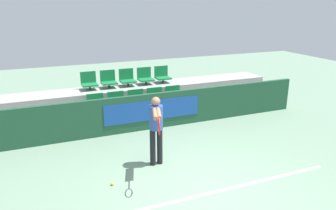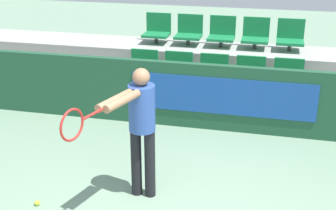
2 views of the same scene
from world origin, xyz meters
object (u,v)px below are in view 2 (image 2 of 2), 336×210
object	(u,v)px
stadium_chair_4	(288,79)
tennis_ball	(37,203)
stadium_chair_0	(143,68)
stadium_chair_3	(250,76)
stadium_chair_9	(290,37)
stadium_chair_2	(213,73)
stadium_chair_8	(255,35)
stadium_chair_7	(222,33)
stadium_chair_5	(157,30)
stadium_chair_1	(177,71)
stadium_chair_6	(189,32)
tennis_player	(139,122)

from	to	relation	value
stadium_chair_4	tennis_ball	world-z (taller)	stadium_chair_4
stadium_chair_0	stadium_chair_3	bearing A→B (deg)	0.00
stadium_chair_9	stadium_chair_0	bearing A→B (deg)	-157.72
stadium_chair_2	stadium_chair_8	size ratio (longest dim) A/B	1.00
tennis_ball	stadium_chair_4	bearing A→B (deg)	50.02
stadium_chair_2	stadium_chair_4	distance (m)	1.26
stadium_chair_7	stadium_chair_5	bearing A→B (deg)	180.00
stadium_chair_1	stadium_chair_3	bearing A→B (deg)	0.00
stadium_chair_2	stadium_chair_5	bearing A→B (deg)	140.66
stadium_chair_6	stadium_chair_9	world-z (taller)	same
stadium_chair_2	stadium_chair_6	distance (m)	1.29
stadium_chair_3	stadium_chair_8	bearing A→B (deg)	90.00
stadium_chair_3	stadium_chair_8	distance (m)	1.13
stadium_chair_7	stadium_chair_8	xyz separation A→B (m)	(0.63, 0.00, 0.00)
stadium_chair_1	stadium_chair_9	bearing A→B (deg)	28.65
stadium_chair_6	stadium_chair_4	bearing A→B (deg)	-28.65
tennis_player	tennis_ball	xyz separation A→B (m)	(-1.15, -0.46, -0.97)
stadium_chair_3	stadium_chair_7	bearing A→B (deg)	121.38
stadium_chair_2	tennis_ball	world-z (taller)	stadium_chair_2
stadium_chair_0	stadium_chair_9	xyz separation A→B (m)	(2.51, 1.03, 0.47)
stadium_chair_8	tennis_player	distance (m)	4.12
stadium_chair_2	stadium_chair_8	world-z (taller)	stadium_chair_8
tennis_player	stadium_chair_8	bearing A→B (deg)	92.09
stadium_chair_0	stadium_chair_8	distance (m)	2.20
stadium_chair_2	stadium_chair_9	bearing A→B (deg)	39.34
stadium_chair_4	stadium_chair_9	xyz separation A→B (m)	(0.00, 1.03, 0.47)
stadium_chair_6	stadium_chair_7	world-z (taller)	same
stadium_chair_1	stadium_chair_5	world-z (taller)	stadium_chair_5
stadium_chair_0	tennis_ball	size ratio (longest dim) A/B	8.45
stadium_chair_1	stadium_chair_3	size ratio (longest dim) A/B	1.00
stadium_chair_8	tennis_ball	bearing A→B (deg)	-116.64
stadium_chair_1	tennis_ball	xyz separation A→B (m)	(-0.97, -3.40, -0.68)
stadium_chair_4	stadium_chair_6	distance (m)	2.20
stadium_chair_0	stadium_chair_9	distance (m)	2.76
stadium_chair_0	tennis_ball	xyz separation A→B (m)	(-0.34, -3.40, -0.68)
stadium_chair_0	stadium_chair_7	size ratio (longest dim) A/B	1.00
tennis_ball	stadium_chair_1	bearing A→B (deg)	74.14
stadium_chair_5	stadium_chair_8	distance (m)	1.89
stadium_chair_2	stadium_chair_7	size ratio (longest dim) A/B	1.00
stadium_chair_5	stadium_chair_7	distance (m)	1.26
tennis_ball	stadium_chair_5	bearing A→B (deg)	85.64
stadium_chair_2	stadium_chair_9	distance (m)	1.69
stadium_chair_6	stadium_chair_9	distance (m)	1.89
stadium_chair_4	stadium_chair_8	distance (m)	1.29
stadium_chair_2	stadium_chair_3	bearing A→B (deg)	0.00
stadium_chair_4	stadium_chair_8	xyz separation A→B (m)	(-0.63, 1.03, 0.47)
stadium_chair_0	stadium_chair_1	xyz separation A→B (m)	(0.63, 0.00, 0.00)
stadium_chair_7	tennis_ball	bearing A→B (deg)	-109.79
stadium_chair_3	stadium_chair_9	world-z (taller)	stadium_chair_9
stadium_chair_8	stadium_chair_1	bearing A→B (deg)	-140.66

